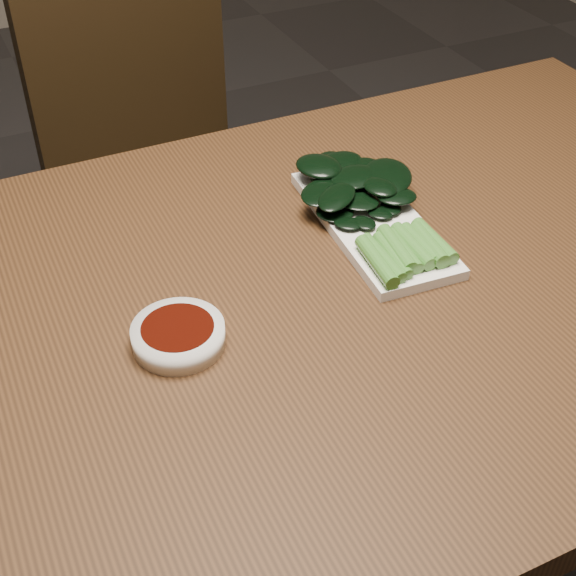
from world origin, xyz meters
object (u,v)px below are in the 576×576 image
(sauce_bowl, at_px, (178,335))
(table, at_px, (301,336))
(gai_lan, at_px, (364,195))
(serving_plate, at_px, (373,223))
(chair_far, at_px, (167,179))

(sauce_bowl, bearing_deg, table, 8.53)
(table, height_order, sauce_bowl, sauce_bowl)
(sauce_bowl, bearing_deg, gai_lan, 23.92)
(serving_plate, bearing_deg, table, -151.16)
(gai_lan, bearing_deg, sauce_bowl, -156.08)
(chair_far, height_order, gai_lan, chair_far)
(sauce_bowl, distance_m, gai_lan, 0.33)
(chair_far, distance_m, serving_plate, 0.70)
(chair_far, relative_size, serving_plate, 3.12)
(sauce_bowl, height_order, serving_plate, sauce_bowl)
(serving_plate, height_order, gai_lan, gai_lan)
(serving_plate, relative_size, gai_lan, 0.91)
(gai_lan, bearing_deg, chair_far, 98.31)
(gai_lan, bearing_deg, table, -142.62)
(sauce_bowl, distance_m, serving_plate, 0.31)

